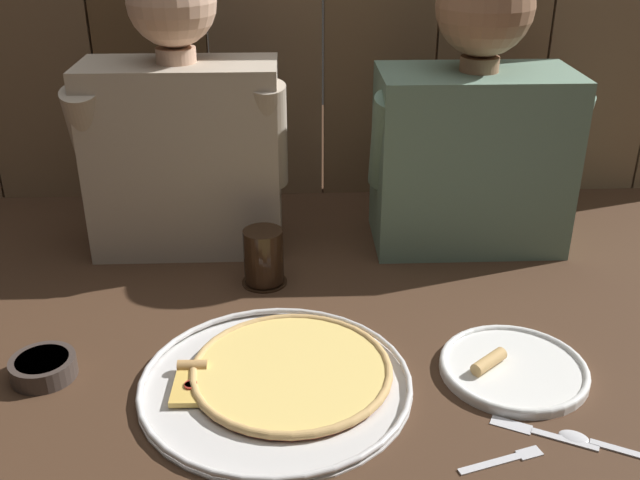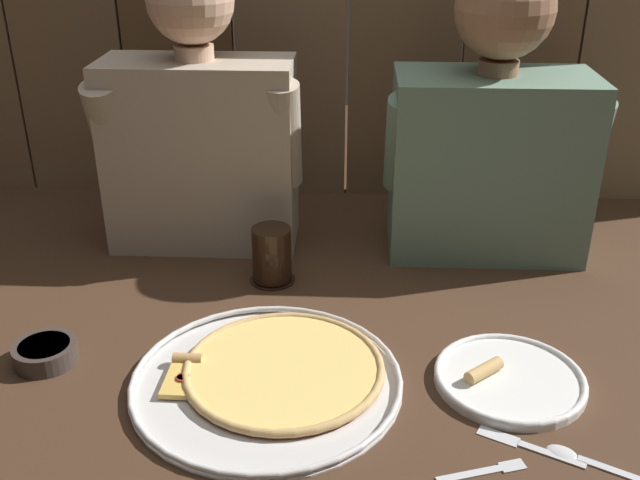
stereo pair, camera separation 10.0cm
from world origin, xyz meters
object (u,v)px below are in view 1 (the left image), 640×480
pizza_tray (282,377)px  dipping_bowl (43,366)px  drinking_glass (264,257)px  diner_right (474,120)px  dinner_plate (513,368)px  diner_left (182,123)px

pizza_tray → dipping_bowl: size_ratio=4.14×
pizza_tray → drinking_glass: size_ratio=3.77×
drinking_glass → diner_right: (0.45, 0.18, 0.22)m
dinner_plate → diner_right: bearing=86.9°
drinking_glass → dipping_bowl: size_ratio=1.10×
dipping_bowl → diner_left: diner_left is taller
pizza_tray → diner_right: size_ratio=0.71×
diner_right → dinner_plate: bearing=-93.1°
diner_left → diner_right: (0.61, 0.00, -0.00)m
diner_left → dipping_bowl: bearing=-110.9°
dinner_plate → dipping_bowl: 0.77m
drinking_glass → diner_left: 0.33m
drinking_glass → diner_left: size_ratio=0.19×
drinking_glass → dipping_bowl: (-0.35, -0.30, -0.04)m
pizza_tray → dipping_bowl: bearing=175.5°
pizza_tray → diner_left: (-0.20, 0.51, 0.27)m
dinner_plate → diner_left: size_ratio=0.39×
pizza_tray → diner_right: 0.71m
diner_left → drinking_glass: bearing=-47.3°
pizza_tray → diner_right: diner_right is taller
diner_right → drinking_glass: bearing=-157.7°
drinking_glass → diner_left: (-0.17, 0.18, 0.23)m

